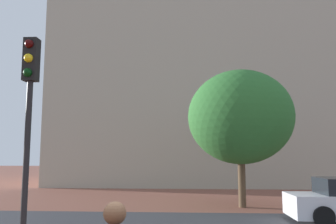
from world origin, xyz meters
TOP-DOWN VIEW (x-y plane):
  - ground_plane at (0.00, 10.00)m, footprint 120.00×120.00m
  - landmark_building at (1.73, 25.84)m, footprint 22.88×12.84m
  - traffic_light_pole at (-2.43, 3.34)m, footprint 0.28×0.34m
  - tree_curb_far at (3.01, 11.74)m, footprint 4.53×4.53m

SIDE VIEW (x-z plane):
  - ground_plane at x=0.00m, z-range 0.00..0.00m
  - traffic_light_pole at x=-2.43m, z-range 0.91..5.49m
  - tree_curb_far at x=3.01m, z-range 0.89..6.76m
  - landmark_building at x=1.73m, z-range -6.81..25.39m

